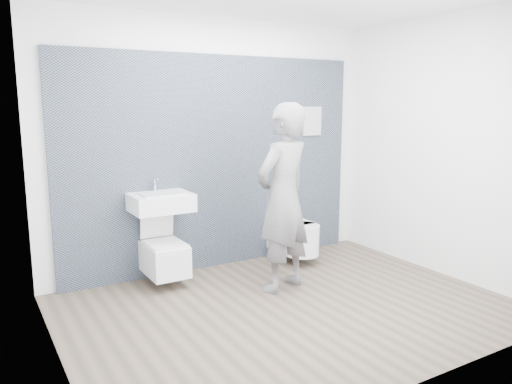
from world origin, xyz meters
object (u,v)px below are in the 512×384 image
toilet_square (164,256)px  toilet_rounded (296,237)px  washbasin (161,202)px  visitor (283,198)px

toilet_square → toilet_rounded: (1.62, -0.07, -0.01)m
toilet_square → toilet_rounded: toilet_square is taller
washbasin → toilet_rounded: (1.62, -0.11, -0.58)m
toilet_square → toilet_rounded: 1.63m
washbasin → toilet_rounded: 1.73m
toilet_rounded → visitor: bearing=-134.0°
toilet_square → visitor: size_ratio=0.39×
washbasin → toilet_rounded: bearing=-4.0°
toilet_rounded → visitor: 1.12m
washbasin → toilet_square: bearing=-90.0°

